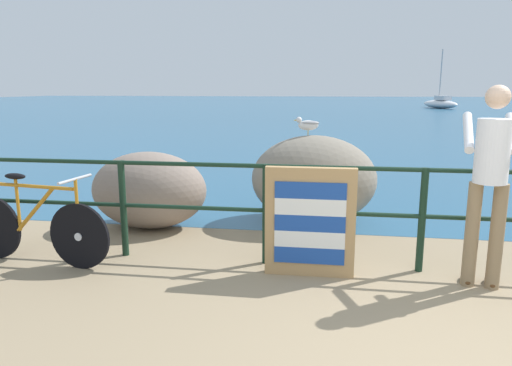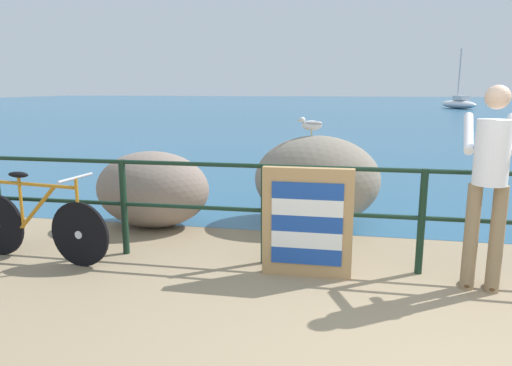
% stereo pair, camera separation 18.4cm
% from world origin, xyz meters
% --- Properties ---
extents(ground_plane, '(120.00, 120.00, 0.10)m').
position_xyz_m(ground_plane, '(0.00, 20.00, -0.05)').
color(ground_plane, '#937F60').
extents(sea_surface, '(120.00, 90.00, 0.01)m').
position_xyz_m(sea_surface, '(0.00, 48.00, 0.00)').
color(sea_surface, '#285B7F').
rests_on(sea_surface, ground_plane).
extents(promenade_railing, '(9.11, 0.07, 1.02)m').
position_xyz_m(promenade_railing, '(0.00, 1.91, 0.64)').
color(promenade_railing, black).
rests_on(promenade_railing, ground_plane).
extents(bicycle, '(1.69, 0.48, 0.92)m').
position_xyz_m(bicycle, '(-3.80, 1.56, 0.39)').
color(bicycle, black).
rests_on(bicycle, ground_plane).
extents(person_at_railing, '(0.53, 0.67, 1.78)m').
position_xyz_m(person_at_railing, '(0.48, 1.63, 0.99)').
color(person_at_railing, '#8C7251').
rests_on(person_at_railing, ground_plane).
extents(folded_deckchair_stack, '(0.84, 0.10, 1.04)m').
position_xyz_m(folded_deckchair_stack, '(-1.06, 1.66, 0.52)').
color(folded_deckchair_stack, tan).
rests_on(folded_deckchair_stack, ground_plane).
extents(breakwater_boulder_main, '(1.63, 1.24, 1.15)m').
position_xyz_m(breakwater_boulder_main, '(-1.08, 3.49, 0.58)').
color(breakwater_boulder_main, gray).
rests_on(breakwater_boulder_main, ground).
extents(breakwater_boulder_left, '(1.47, 1.02, 0.97)m').
position_xyz_m(breakwater_boulder_left, '(-3.13, 2.94, 0.49)').
color(breakwater_boulder_left, gray).
rests_on(breakwater_boulder_left, ground).
extents(seagull, '(0.34, 0.13, 0.23)m').
position_xyz_m(seagull, '(-1.17, 3.55, 1.29)').
color(seagull, gold).
rests_on(seagull, breakwater_boulder_main).
extents(sailboat, '(2.86, 4.57, 4.90)m').
position_xyz_m(sailboat, '(8.56, 39.95, 0.42)').
color(sailboat, white).
rests_on(sailboat, sea_surface).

